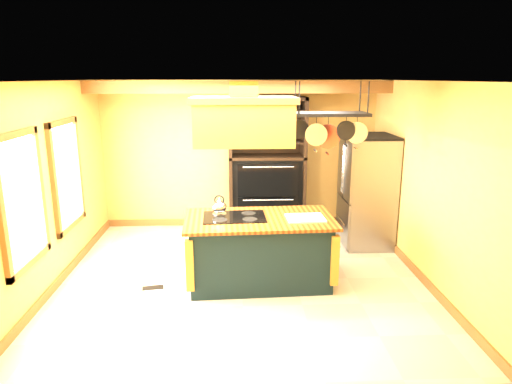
{
  "coord_description": "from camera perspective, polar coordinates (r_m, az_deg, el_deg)",
  "views": [
    {
      "loc": [
        -0.06,
        -5.85,
        2.74
      ],
      "look_at": [
        0.21,
        0.3,
        1.19
      ],
      "focal_mm": 32.0,
      "sensor_mm": 36.0,
      "label": 1
    }
  ],
  "objects": [
    {
      "name": "floor",
      "position": [
        6.46,
        -1.77,
        -10.97
      ],
      "size": [
        5.0,
        5.0,
        0.0
      ],
      "primitive_type": "plane",
      "color": "beige",
      "rests_on": "ground"
    },
    {
      "name": "ceiling",
      "position": [
        5.85,
        -1.97,
        13.71
      ],
      "size": [
        5.0,
        5.0,
        0.0
      ],
      "primitive_type": "plane",
      "rotation": [
        3.14,
        0.0,
        0.0
      ],
      "color": "white",
      "rests_on": "wall_back"
    },
    {
      "name": "wall_back",
      "position": [
        8.47,
        -2.07,
        4.67
      ],
      "size": [
        5.0,
        0.02,
        2.7
      ],
      "primitive_type": "cube",
      "color": "gold",
      "rests_on": "floor"
    },
    {
      "name": "wall_front",
      "position": [
        3.63,
        -1.38,
        -8.43
      ],
      "size": [
        5.0,
        0.02,
        2.7
      ],
      "primitive_type": "cube",
      "color": "gold",
      "rests_on": "floor"
    },
    {
      "name": "wall_left",
      "position": [
        6.49,
        -24.51,
        0.46
      ],
      "size": [
        0.02,
        5.0,
        2.7
      ],
      "primitive_type": "cube",
      "color": "gold",
      "rests_on": "floor"
    },
    {
      "name": "wall_right",
      "position": [
        6.54,
        20.62,
        0.92
      ],
      "size": [
        0.02,
        5.0,
        2.7
      ],
      "primitive_type": "cube",
      "color": "gold",
      "rests_on": "floor"
    },
    {
      "name": "ceiling_beam",
      "position": [
        7.55,
        -2.1,
        12.97
      ],
      "size": [
        5.0,
        0.15,
        0.2
      ],
      "primitive_type": "cube",
      "color": "brown",
      "rests_on": "ceiling"
    },
    {
      "name": "window_near",
      "position": [
        5.76,
        -27.12,
        -0.95
      ],
      "size": [
        0.06,
        1.06,
        1.56
      ],
      "color": "brown",
      "rests_on": "wall_left"
    },
    {
      "name": "window_far",
      "position": [
        7.02,
        -22.51,
        2.02
      ],
      "size": [
        0.06,
        1.06,
        1.56
      ],
      "color": "brown",
      "rests_on": "wall_left"
    },
    {
      "name": "kitchen_island",
      "position": [
        6.25,
        0.4,
        -7.2
      ],
      "size": [
        2.03,
        1.19,
        1.11
      ],
      "rotation": [
        0.0,
        0.0,
        0.05
      ],
      "color": "black",
      "rests_on": "floor"
    },
    {
      "name": "range_hood",
      "position": [
        5.84,
        -1.54,
        9.1
      ],
      "size": [
        1.32,
        0.75,
        0.8
      ],
      "color": "#BD7C2F",
      "rests_on": "ceiling"
    },
    {
      "name": "pot_rack",
      "position": [
        5.97,
        9.24,
        8.61
      ],
      "size": [
        1.02,
        0.47,
        0.87
      ],
      "color": "black",
      "rests_on": "ceiling"
    },
    {
      "name": "refrigerator",
      "position": [
        7.77,
        13.64,
        -0.15
      ],
      "size": [
        0.78,
        0.92,
        1.8
      ],
      "color": "gray",
      "rests_on": "floor"
    },
    {
      "name": "hutch",
      "position": [
        8.31,
        1.35,
        1.5
      ],
      "size": [
        1.37,
        0.62,
        2.42
      ],
      "color": "black",
      "rests_on": "floor"
    },
    {
      "name": "floor_register",
      "position": [
        6.4,
        -12.78,
        -11.57
      ],
      "size": [
        0.3,
        0.17,
        0.01
      ],
      "primitive_type": "cube",
      "rotation": [
        0.0,
        0.0,
        0.18
      ],
      "color": "black",
      "rests_on": "floor"
    }
  ]
}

